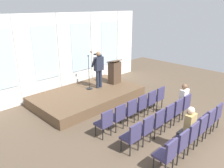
{
  "coord_description": "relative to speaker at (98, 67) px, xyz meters",
  "views": [
    {
      "loc": [
        -5.67,
        -2.15,
        3.97
      ],
      "look_at": [
        0.21,
        3.74,
        1.03
      ],
      "focal_mm": 35.64,
      "sensor_mm": 36.0,
      "label": 1
    }
  ],
  "objects": [
    {
      "name": "chair_r1_c1",
      "position": [
        -1.59,
        -3.84,
        -0.84
      ],
      "size": [
        0.46,
        0.44,
        0.94
      ],
      "color": "black",
      "rests_on": "ground"
    },
    {
      "name": "chair_r1_c0",
      "position": [
        -2.18,
        -3.84,
        -0.84
      ],
      "size": [
        0.46,
        0.44,
        0.94
      ],
      "color": "black",
      "rests_on": "ground"
    },
    {
      "name": "chair_r2_c1",
      "position": [
        -1.59,
        -4.95,
        -0.84
      ],
      "size": [
        0.46,
        0.44,
        0.94
      ],
      "color": "black",
      "rests_on": "ground"
    },
    {
      "name": "mic_stand",
      "position": [
        -0.44,
        0.15,
        -0.64
      ],
      "size": [
        0.28,
        0.28,
        1.55
      ],
      "color": "black",
      "rests_on": "stage_platform"
    },
    {
      "name": "chair_r1_c5",
      "position": [
        0.76,
        -3.84,
        -0.84
      ],
      "size": [
        0.46,
        0.44,
        0.94
      ],
      "color": "black",
      "rests_on": "ground"
    },
    {
      "name": "chair_r2_c0",
      "position": [
        -2.18,
        -4.95,
        -0.84
      ],
      "size": [
        0.46,
        0.44,
        0.94
      ],
      "color": "black",
      "rests_on": "ground"
    },
    {
      "name": "chair_r2_c2",
      "position": [
        -1.01,
        -4.95,
        -0.84
      ],
      "size": [
        0.46,
        0.44,
        0.94
      ],
      "color": "black",
      "rests_on": "ground"
    },
    {
      "name": "chair_r1_c4",
      "position": [
        0.17,
        -3.84,
        -0.84
      ],
      "size": [
        0.46,
        0.44,
        0.94
      ],
      "color": "black",
      "rests_on": "ground"
    },
    {
      "name": "speaker",
      "position": [
        0.0,
        0.0,
        0.0
      ],
      "size": [
        0.52,
        0.69,
        1.67
      ],
      "color": "#232838",
      "rests_on": "stage_platform"
    },
    {
      "name": "rear_partition",
      "position": [
        -0.67,
        1.59,
        0.48
      ],
      "size": [
        9.62,
        0.14,
        3.69
      ],
      "color": "silver",
      "rests_on": "ground"
    },
    {
      "name": "stage_platform",
      "position": [
        -0.71,
        -0.07,
        -1.18
      ],
      "size": [
        4.62,
        2.74,
        0.41
      ],
      "primitive_type": "cube",
      "color": "brown",
      "rests_on": "ground"
    },
    {
      "name": "chair_r0_c4",
      "position": [
        0.17,
        -2.72,
        -0.84
      ],
      "size": [
        0.46,
        0.44,
        0.94
      ],
      "color": "black",
      "rests_on": "ground"
    },
    {
      "name": "chair_r0_c5",
      "position": [
        0.76,
        -2.72,
        -0.84
      ],
      "size": [
        0.46,
        0.44,
        0.94
      ],
      "color": "black",
      "rests_on": "ground"
    },
    {
      "name": "chair_r1_c3",
      "position": [
        -0.42,
        -3.84,
        -0.84
      ],
      "size": [
        0.46,
        0.44,
        0.94
      ],
      "color": "black",
      "rests_on": "ground"
    },
    {
      "name": "chair_r2_c4",
      "position": [
        0.17,
        -4.95,
        -0.84
      ],
      "size": [
        0.46,
        0.44,
        0.94
      ],
      "color": "black",
      "rests_on": "ground"
    },
    {
      "name": "audience_r2_c2",
      "position": [
        -1.01,
        -4.88,
        -0.61
      ],
      "size": [
        0.36,
        0.39,
        1.38
      ],
      "color": "#2D2D33",
      "rests_on": "ground"
    },
    {
      "name": "chair_r2_c5",
      "position": [
        0.76,
        -4.95,
        -0.84
      ],
      "size": [
        0.46,
        0.44,
        0.94
      ],
      "color": "black",
      "rests_on": "ground"
    },
    {
      "name": "ground_plane",
      "position": [
        -0.71,
        -5.09,
        -1.38
      ],
      "size": [
        17.4,
        17.4,
        0.0
      ],
      "primitive_type": "plane",
      "color": "brown"
    },
    {
      "name": "chair_r0_c1",
      "position": [
        -1.59,
        -2.72,
        -0.84
      ],
      "size": [
        0.46,
        0.44,
        0.94
      ],
      "color": "black",
      "rests_on": "ground"
    },
    {
      "name": "chair_r1_c2",
      "position": [
        -1.01,
        -3.84,
        -0.84
      ],
      "size": [
        0.46,
        0.44,
        0.94
      ],
      "color": "black",
      "rests_on": "ground"
    },
    {
      "name": "chair_r0_c0",
      "position": [
        -2.18,
        -2.72,
        -0.84
      ],
      "size": [
        0.46,
        0.44,
        0.94
      ],
      "color": "black",
      "rests_on": "ground"
    },
    {
      "name": "audience_r1_c5",
      "position": [
        0.76,
        -3.76,
        -0.64
      ],
      "size": [
        0.36,
        0.39,
        1.33
      ],
      "color": "#2D2D33",
      "rests_on": "ground"
    },
    {
      "name": "lectern",
      "position": [
        0.95,
        -0.08,
        -0.42
      ],
      "size": [
        0.6,
        0.48,
        1.16
      ],
      "color": "#4C3828",
      "rests_on": "stage_platform"
    },
    {
      "name": "chair_r2_c3",
      "position": [
        -0.42,
        -4.95,
        -0.84
      ],
      "size": [
        0.46,
        0.44,
        0.94
      ],
      "color": "black",
      "rests_on": "ground"
    },
    {
      "name": "chair_r0_c3",
      "position": [
        -0.42,
        -2.72,
        -0.84
      ],
      "size": [
        0.46,
        0.44,
        0.94
      ],
      "color": "black",
      "rests_on": "ground"
    },
    {
      "name": "chair_r0_c2",
      "position": [
        -1.01,
        -2.72,
        -0.84
      ],
      "size": [
        0.46,
        0.44,
        0.94
      ],
      "color": "black",
      "rests_on": "ground"
    }
  ]
}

